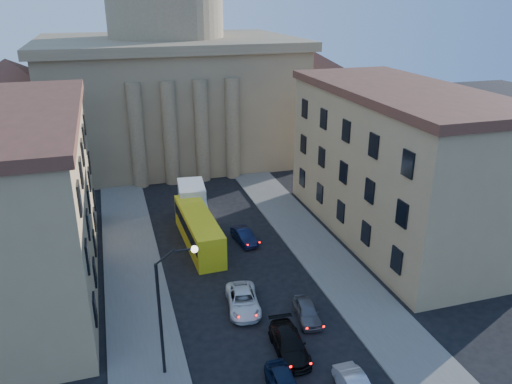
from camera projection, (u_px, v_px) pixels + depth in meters
sidewalk_left at (137, 292)px, 40.42m from camera, size 5.00×60.00×0.15m
sidewalk_right at (329, 262)px, 45.01m from camera, size 5.00×60.00×0.15m
church at (170, 75)px, 71.73m from camera, size 68.02×28.76×36.60m
building_left at (14, 202)px, 38.98m from camera, size 11.60×26.60×14.70m
building_right at (396, 163)px, 48.17m from camera, size 11.60×26.60×14.70m
street_lamp at (168, 302)px, 30.02m from camera, size 2.62×0.44×8.83m
car_left_mid at (243, 301)px, 38.21m from camera, size 3.00×5.30×1.40m
car_right_mid at (289, 344)px, 33.45m from camera, size 2.33×5.04×1.43m
car_right_far at (307, 312)px, 36.95m from camera, size 2.06×4.03×1.31m
car_right_distant at (244, 236)px, 48.54m from camera, size 1.90×4.16×1.32m
city_bus at (199, 229)px, 47.70m from camera, size 2.95×11.27×3.15m
box_truck at (193, 205)px, 52.99m from camera, size 3.26×7.00×3.73m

